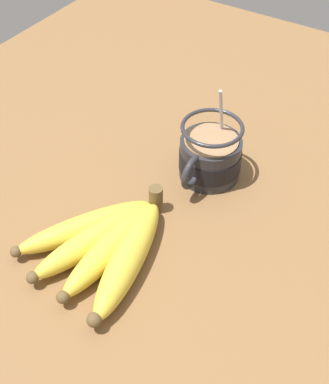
{
  "coord_description": "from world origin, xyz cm",
  "views": [
    {
      "loc": [
        53.13,
        27.12,
        59.41
      ],
      "look_at": [
        8.04,
        -1.44,
        7.56
      ],
      "focal_mm": 50.0,
      "sensor_mm": 36.0,
      "label": 1
    }
  ],
  "objects": [
    {
      "name": "coffee_mug",
      "position": [
        -2.46,
        -0.16,
        7.18
      ],
      "size": [
        12.87,
        9.47,
        14.41
      ],
      "color": "#28282D",
      "rests_on": "table"
    },
    {
      "name": "table",
      "position": [
        0.0,
        0.0,
        1.74
      ],
      "size": [
        113.44,
        113.44,
        3.48
      ],
      "color": "brown",
      "rests_on": "ground"
    },
    {
      "name": "banana_bunch",
      "position": [
        18.53,
        -3.93,
        5.38
      ],
      "size": [
        22.32,
        18.63,
        4.3
      ],
      "color": "brown",
      "rests_on": "table"
    }
  ]
}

